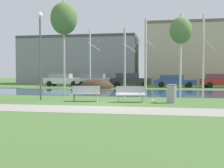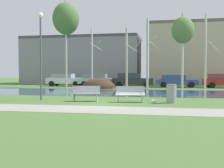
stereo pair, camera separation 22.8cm
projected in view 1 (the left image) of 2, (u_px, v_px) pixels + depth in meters
ground_plane at (127, 91)px, 24.32m from camera, size 120.00×120.00×0.00m
paved_path_strip at (93, 109)px, 12.22m from camera, size 60.00×2.42×0.01m
river_band at (125, 93)px, 22.82m from camera, size 80.00×8.07×0.01m
soil_mound at (96, 88)px, 29.34m from camera, size 3.65×2.64×2.04m
bench_left at (86, 93)px, 15.77m from camera, size 1.66×0.75×0.87m
bench_right at (130, 94)px, 15.33m from camera, size 1.65×0.75×0.87m
trash_bin at (172, 93)px, 14.89m from camera, size 0.55×0.55×1.00m
seagull at (154, 101)px, 14.74m from camera, size 0.39×0.14×0.24m
streetlamp at (40, 41)px, 16.32m from camera, size 0.32×0.32×5.16m
birch_far_left at (64, 19)px, 29.55m from camera, size 2.83×2.83×9.48m
birch_left at (90, 58)px, 29.11m from camera, size 1.20×2.08×6.23m
birch_center_left at (125, 57)px, 29.76m from camera, size 1.56×2.65×6.42m
birch_center at (146, 53)px, 28.39m from camera, size 1.45×2.25×7.14m
birch_center_right at (181, 31)px, 27.48m from camera, size 2.17×2.17×7.46m
birch_right at (204, 51)px, 28.22m from camera, size 1.53×2.65×7.60m
parked_van_nearest_white at (63, 80)px, 33.99m from camera, size 4.61×2.26×1.52m
parked_sedan_second_silver at (96, 80)px, 33.34m from camera, size 4.82×2.29×1.51m
parked_hatch_third_dark at (130, 80)px, 31.71m from camera, size 4.67×2.10×1.60m
parked_wagon_fourth_blue at (174, 81)px, 31.25m from camera, size 4.62×2.11×1.40m
parked_suv_fifth_red at (221, 80)px, 30.21m from camera, size 4.40×2.24×1.52m
building_grey_warehouse at (81, 61)px, 41.49m from camera, size 16.70×8.05×6.81m
building_beige_block at (185, 55)px, 38.07m from camera, size 10.06×7.18×8.23m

